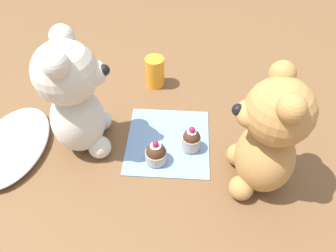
{
  "coord_description": "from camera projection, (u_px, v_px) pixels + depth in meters",
  "views": [
    {
      "loc": [
        -0.54,
        -0.03,
        0.61
      ],
      "look_at": [
        0.0,
        0.0,
        0.06
      ],
      "focal_mm": 35.0,
      "sensor_mm": 36.0,
      "label": 1
    }
  ],
  "objects": [
    {
      "name": "cupcake_near_cream_bear",
      "position": [
        156.0,
        153.0,
        0.75
      ],
      "size": [
        0.05,
        0.05,
        0.06
      ],
      "color": "#B2ADA3",
      "rests_on": "knitted_placemat"
    },
    {
      "name": "teddy_bear_tan",
      "position": [
        268.0,
        138.0,
        0.64
      ],
      "size": [
        0.14,
        0.15,
        0.28
      ],
      "rotation": [
        0.0,
        0.0,
        3.13
      ],
      "color": "#B78447",
      "rests_on": "ground_plane"
    },
    {
      "name": "teaspoon",
      "position": [
        273.0,
        132.0,
        0.83
      ],
      "size": [
        0.08,
        0.1,
        0.01
      ],
      "primitive_type": "cube",
      "rotation": [
        0.0,
        0.0,
        2.22
      ],
      "color": "silver",
      "rests_on": "ground_plane"
    },
    {
      "name": "juice_glass",
      "position": [
        155.0,
        72.0,
        0.94
      ],
      "size": [
        0.06,
        0.06,
        0.09
      ],
      "primitive_type": "cylinder",
      "color": "orange",
      "rests_on": "ground_plane"
    },
    {
      "name": "teddy_bear_cream",
      "position": [
        74.0,
        98.0,
        0.71
      ],
      "size": [
        0.16,
        0.16,
        0.29
      ],
      "rotation": [
        0.0,
        0.0,
        0.17
      ],
      "color": "beige",
      "rests_on": "ground_plane"
    },
    {
      "name": "ground_plane",
      "position": [
        168.0,
        142.0,
        0.82
      ],
      "size": [
        4.0,
        4.0,
        0.0
      ],
      "primitive_type": "plane",
      "color": "brown"
    },
    {
      "name": "tulle_cloth",
      "position": [
        12.0,
        145.0,
        0.79
      ],
      "size": [
        0.26,
        0.16,
        0.03
      ],
      "primitive_type": "ellipsoid",
      "color": "white",
      "rests_on": "ground_plane"
    },
    {
      "name": "knitted_placemat",
      "position": [
        168.0,
        141.0,
        0.81
      ],
      "size": [
        0.22,
        0.2,
        0.01
      ],
      "primitive_type": "cube",
      "color": "#7A9ED1",
      "rests_on": "ground_plane"
    },
    {
      "name": "cupcake_near_tan_bear",
      "position": [
        191.0,
        140.0,
        0.78
      ],
      "size": [
        0.04,
        0.04,
        0.07
      ],
      "color": "#B2ADA3",
      "rests_on": "knitted_placemat"
    }
  ]
}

